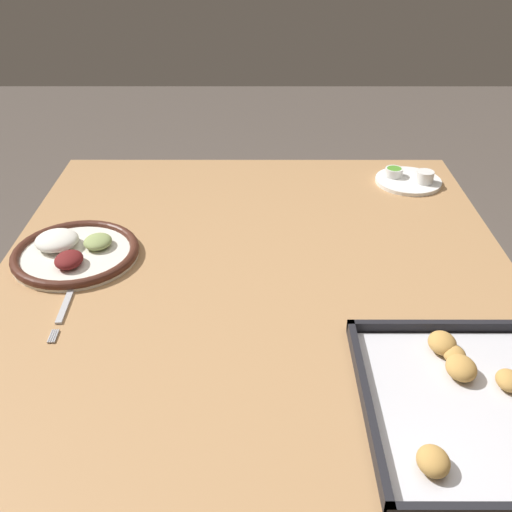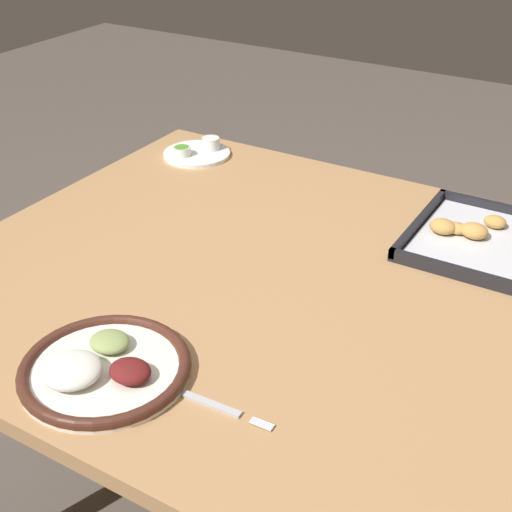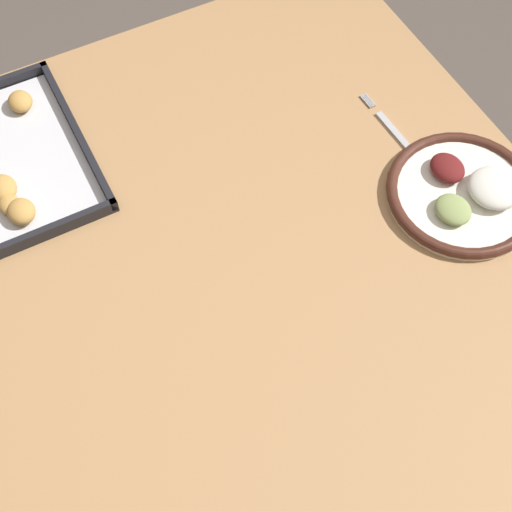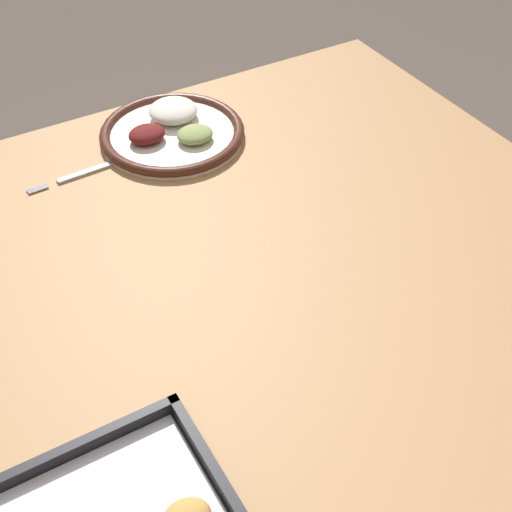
{
  "view_description": "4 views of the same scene",
  "coord_description": "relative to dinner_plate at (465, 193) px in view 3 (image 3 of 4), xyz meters",
  "views": [
    {
      "loc": [
        1.01,
        0.0,
        1.43
      ],
      "look_at": [
        -0.02,
        0.0,
        0.79
      ],
      "focal_mm": 42.0,
      "sensor_mm": 36.0,
      "label": 1
    },
    {
      "loc": [
        0.57,
        -0.99,
        1.48
      ],
      "look_at": [
        -0.02,
        0.0,
        0.79
      ],
      "focal_mm": 50.0,
      "sensor_mm": 36.0,
      "label": 2
    },
    {
      "loc": [
        -0.53,
        0.27,
        1.78
      ],
      "look_at": [
        -0.02,
        0.0,
        0.79
      ],
      "focal_mm": 50.0,
      "sensor_mm": 36.0,
      "label": 3
    },
    {
      "loc": [
        0.36,
        0.65,
        1.5
      ],
      "look_at": [
        -0.02,
        0.0,
        0.79
      ],
      "focal_mm": 50.0,
      "sensor_mm": 36.0,
      "label": 4
    }
  ],
  "objects": [
    {
      "name": "ground_plane",
      "position": [
        0.06,
        0.38,
        -0.77
      ],
      "size": [
        8.0,
        8.0,
        0.0
      ],
      "primitive_type": "plane",
      "color": "#564C44"
    },
    {
      "name": "dining_table",
      "position": [
        0.06,
        0.38,
        -0.11
      ],
      "size": [
        1.18,
        1.07,
        0.76
      ],
      "color": "#AD7F51",
      "rests_on": "ground_plane"
    },
    {
      "name": "dinner_plate",
      "position": [
        0.0,
        0.0,
        0.0
      ],
      "size": [
        0.27,
        0.27,
        0.04
      ],
      "color": "white",
      "rests_on": "dining_table"
    },
    {
      "name": "fork",
      "position": [
        0.17,
        0.03,
        -0.01
      ],
      "size": [
        0.2,
        0.02,
        0.0
      ],
      "rotation": [
        0.0,
        0.0,
        0.04
      ],
      "color": "#B2B2B7",
      "rests_on": "dining_table"
    }
  ]
}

